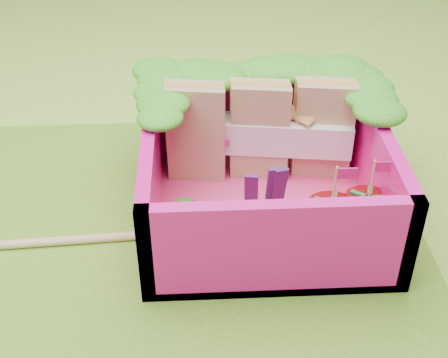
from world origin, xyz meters
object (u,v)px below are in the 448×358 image
broccoli (182,224)px  strawberry_right (366,218)px  strawberry_left (330,226)px  sandwich_stack (260,131)px  bento_box (265,174)px

broccoli → strawberry_right: (0.95, 0.05, -0.04)m
strawberry_left → sandwich_stack: bearing=113.1°
bento_box → strawberry_left: 0.47m
strawberry_left → broccoli: bearing=179.0°
broccoli → sandwich_stack: bearing=55.9°
bento_box → strawberry_left: (0.30, -0.35, -0.09)m
broccoli → strawberry_left: 0.75m
strawberry_left → strawberry_right: strawberry_left is taller
broccoli → strawberry_left: size_ratio=0.65×
bento_box → sandwich_stack: 0.35m
bento_box → sandwich_stack: size_ratio=1.19×
bento_box → broccoli: size_ratio=3.97×
sandwich_stack → strawberry_right: bearing=-51.7°
broccoli → bento_box: bearing=36.6°
bento_box → strawberry_right: 0.58m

